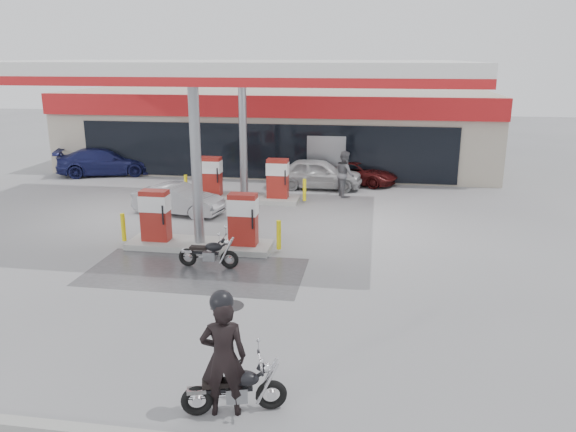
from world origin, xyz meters
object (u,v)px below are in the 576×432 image
object	(u,v)px
pump_island_near	(199,226)
attendant	(345,174)
hatchback_silver	(179,199)
pump_island_far	(244,184)
sedan_white	(318,174)
main_motorcycle	(236,390)
parked_car_right	(358,173)
biker_main	(224,358)
parked_motorcycle	(209,254)
parked_car_left	(106,161)

from	to	relation	value
pump_island_near	attendant	bearing A→B (deg)	61.55
hatchback_silver	pump_island_far	bearing A→B (deg)	-28.78
pump_island_near	pump_island_far	world-z (taller)	same
sedan_white	attendant	size ratio (longest dim) A/B	2.05
pump_island_near	main_motorcycle	bearing A→B (deg)	-68.27
main_motorcycle	parked_car_right	world-z (taller)	parked_car_right
pump_island_near	sedan_white	distance (m)	9.13
biker_main	attendant	bearing A→B (deg)	-105.79
parked_motorcycle	hatchback_silver	world-z (taller)	hatchback_silver
biker_main	parked_car_right	bearing A→B (deg)	-106.74
pump_island_far	sedan_white	distance (m)	3.86
pump_island_far	attendant	size ratio (longest dim) A/B	2.65
sedan_white	parked_car_right	bearing A→B (deg)	-52.87
pump_island_near	parked_car_right	xyz separation A→B (m)	(4.50, 10.00, -0.20)
pump_island_far	parked_motorcycle	world-z (taller)	pump_island_far
pump_island_near	main_motorcycle	world-z (taller)	pump_island_near
biker_main	parked_car_left	distance (m)	21.19
hatchback_silver	parked_car_right	size ratio (longest dim) A/B	0.94
pump_island_near	main_motorcycle	xyz separation A→B (m)	(3.19, -8.00, -0.31)
parked_car_left	parked_car_right	world-z (taller)	parked_car_left
biker_main	parked_motorcycle	distance (m)	6.87
parked_car_left	biker_main	bearing A→B (deg)	-168.01
parked_car_right	biker_main	bearing A→B (deg)	-163.83
attendant	main_motorcycle	bearing A→B (deg)	156.26
sedan_white	attendant	distance (m)	1.83
sedan_white	parked_car_right	size ratio (longest dim) A/B	1.08
pump_island_far	parked_car_left	world-z (taller)	pump_island_far
main_motorcycle	sedan_white	size ratio (longest dim) A/B	0.44
pump_island_near	parked_motorcycle	world-z (taller)	pump_island_near
parked_car_left	parked_car_right	bearing A→B (deg)	-109.53
hatchback_silver	attendant	bearing A→B (deg)	-46.92
parked_motorcycle	sedan_white	bearing A→B (deg)	79.19
main_motorcycle	parked_car_left	world-z (taller)	parked_car_left
biker_main	pump_island_far	bearing A→B (deg)	-89.94
pump_island_near	parked_car_right	size ratio (longest dim) A/B	1.40
parked_car_left	main_motorcycle	bearing A→B (deg)	-167.51
pump_island_near	main_motorcycle	size ratio (longest dim) A/B	2.96
parked_motorcycle	parked_car_right	bearing A→B (deg)	72.20
hatchback_silver	parked_car_left	size ratio (longest dim) A/B	0.74
pump_island_far	main_motorcycle	size ratio (longest dim) A/B	2.96
pump_island_far	biker_main	bearing A→B (deg)	-77.92
pump_island_far	biker_main	world-z (taller)	biker_main
parked_car_right	attendant	bearing A→B (deg)	-169.50
pump_island_near	parked_car_right	distance (m)	10.97
biker_main	attendant	xyz separation A→B (m)	(1.02, 15.50, -0.07)
sedan_white	parked_car_right	world-z (taller)	sedan_white
attendant	parked_car_right	distance (m)	2.64
parked_car_left	parked_car_right	xyz separation A→B (m)	(12.57, 0.00, -0.17)
main_motorcycle	parked_motorcycle	bearing A→B (deg)	93.42
pump_island_near	parked_motorcycle	size ratio (longest dim) A/B	2.94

